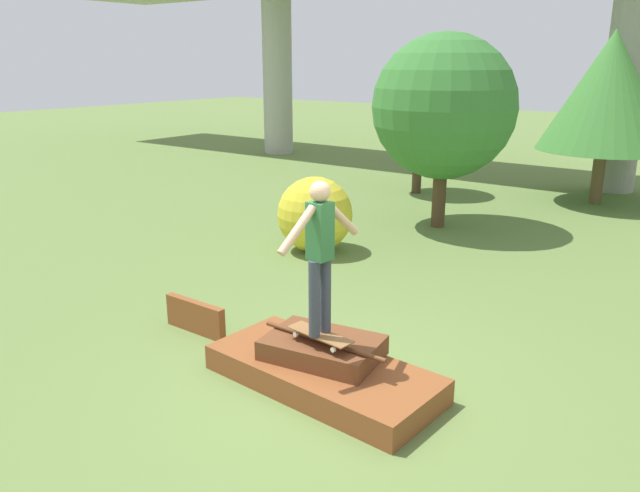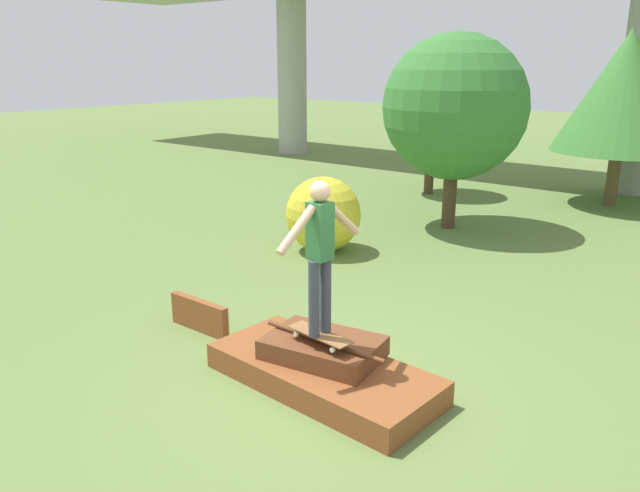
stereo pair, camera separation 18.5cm
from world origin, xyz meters
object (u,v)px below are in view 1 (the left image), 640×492
(tree_behind_left, at_px, (444,107))
(tree_mid_back, at_px, (609,91))
(skateboard, at_px, (320,335))
(bush_yellow_flowering, at_px, (315,214))
(skater, at_px, (320,248))
(tree_behind_right, at_px, (420,114))

(tree_behind_left, xyz_separation_m, tree_mid_back, (2.15, 4.46, 0.21))
(skateboard, xyz_separation_m, tree_mid_back, (0.04, 11.58, 2.11))
(tree_behind_left, bearing_deg, skateboard, -73.45)
(skateboard, relative_size, bush_yellow_flowering, 0.58)
(tree_mid_back, xyz_separation_m, bush_yellow_flowering, (-3.20, -7.49, -2.05))
(skater, distance_m, tree_mid_back, 11.63)
(skater, xyz_separation_m, tree_mid_back, (0.04, 11.58, 1.13))
(skateboard, relative_size, tree_behind_right, 0.26)
(tree_behind_left, distance_m, tree_mid_back, 4.96)
(tree_behind_right, height_order, bush_yellow_flowering, tree_behind_right)
(skateboard, relative_size, tree_mid_back, 0.19)
(skateboard, relative_size, skater, 0.49)
(skateboard, xyz_separation_m, tree_behind_right, (-4.19, 10.01, 1.47))
(tree_mid_back, bearing_deg, skateboard, -90.19)
(tree_behind_left, xyz_separation_m, tree_behind_right, (-2.08, 2.89, -0.43))
(skater, xyz_separation_m, tree_behind_right, (-4.19, 10.01, 0.49))
(skater, bearing_deg, tree_mid_back, 89.81)
(tree_behind_left, relative_size, tree_mid_back, 0.96)
(skateboard, bearing_deg, tree_mid_back, 89.81)
(tree_behind_left, height_order, tree_mid_back, tree_mid_back)
(skateboard, bearing_deg, skater, -90.00)
(skateboard, height_order, bush_yellow_flowering, bush_yellow_flowering)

